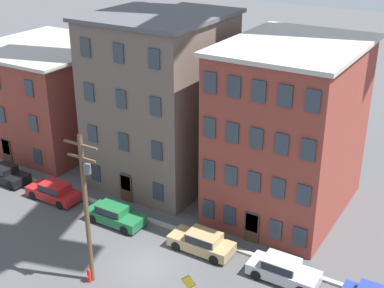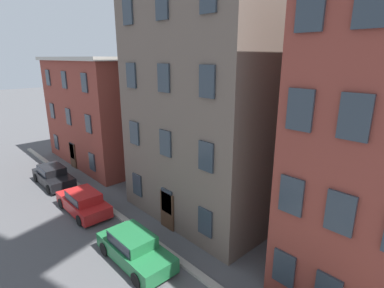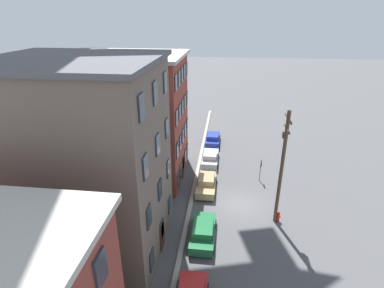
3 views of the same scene
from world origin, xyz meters
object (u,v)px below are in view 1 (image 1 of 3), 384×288
at_px(car_silver, 283,269).
at_px(caution_sign, 189,287).
at_px(car_black, 4,173).
at_px(utility_pole, 86,203).
at_px(fire_hydrant, 89,275).
at_px(car_green, 115,214).
at_px(car_red, 54,191).
at_px(car_tan, 202,241).

bearing_deg(car_silver, caution_sign, -122.64).
height_order(car_black, caution_sign, caution_sign).
relative_size(utility_pole, fire_hydrant, 10.15).
relative_size(car_green, car_silver, 1.00).
bearing_deg(caution_sign, car_green, 151.43).
xyz_separation_m(car_green, caution_sign, (9.46, -5.15, 0.92)).
bearing_deg(car_green, car_red, 178.09).
xyz_separation_m(caution_sign, utility_pole, (-6.49, -0.71, 3.80)).
relative_size(car_black, caution_sign, 1.76).
distance_m(car_green, utility_pole, 8.09).
distance_m(car_silver, utility_pole, 12.60).
bearing_deg(caution_sign, car_silver, 57.36).
height_order(car_green, utility_pole, utility_pole).
distance_m(car_black, utility_pole, 16.91).
distance_m(car_silver, caution_sign, 6.49).
height_order(caution_sign, utility_pole, utility_pole).
relative_size(car_tan, utility_pole, 0.45).
bearing_deg(car_red, car_green, -1.91).
height_order(car_tan, fire_hydrant, car_tan).
bearing_deg(car_black, utility_pole, -22.40).
height_order(utility_pole, fire_hydrant, utility_pole).
distance_m(car_black, fire_hydrant, 16.28).
bearing_deg(car_silver, car_tan, 179.87).
bearing_deg(car_black, car_green, -1.56).
bearing_deg(car_black, caution_sign, -14.30).
height_order(car_tan, car_silver, same).
distance_m(car_black, car_tan, 19.23).
relative_size(car_green, car_tan, 1.00).
bearing_deg(car_red, fire_hydrant, -34.77).
xyz_separation_m(car_black, car_silver, (24.97, -0.07, 0.00)).
xyz_separation_m(car_red, fire_hydrant, (9.12, -6.33, -0.27)).
relative_size(car_black, car_tan, 1.00).
distance_m(car_tan, fire_hydrant, 7.70).
height_order(caution_sign, fire_hydrant, caution_sign).
distance_m(car_green, fire_hydrant, 6.79).
bearing_deg(utility_pole, car_red, 146.55).
height_order(car_red, utility_pole, utility_pole).
bearing_deg(car_silver, car_green, -178.86).
distance_m(caution_sign, utility_pole, 7.55).
distance_m(car_green, car_tan, 7.20).
distance_m(car_tan, utility_pole, 8.81).
bearing_deg(fire_hydrant, utility_pole, 76.06).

